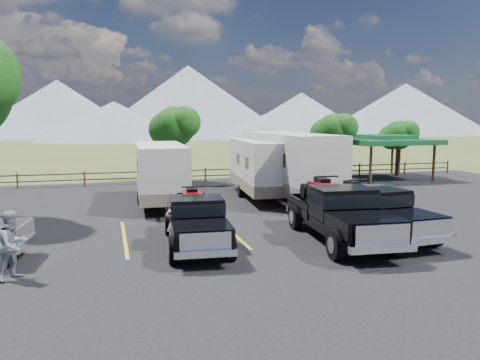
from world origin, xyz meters
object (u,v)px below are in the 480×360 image
object	(u,v)px
rig_left	(196,219)
trailer_right	(290,165)
person_a	(175,222)
rig_right	(375,210)
trailer_left	(161,173)
trailer_center	(261,168)
pavilion	(383,141)
rig_center	(339,211)
person_b	(13,245)

from	to	relation	value
rig_left	trailer_right	world-z (taller)	trailer_right
person_a	rig_right	bearing A→B (deg)	166.34
rig_right	trailer_right	world-z (taller)	trailer_right
trailer_left	trailer_center	world-z (taller)	trailer_center
pavilion	trailer_left	size ratio (longest dim) A/B	0.70
pavilion	rig_center	bearing A→B (deg)	-127.01
rig_left	rig_right	size ratio (longest dim) A/B	0.97
rig_center	rig_right	xyz separation A→B (m)	(1.64, 0.29, -0.10)
trailer_center	person_a	distance (m)	10.58
trailer_right	person_b	distance (m)	15.28
trailer_center	person_a	world-z (taller)	trailer_center
rig_left	trailer_right	bearing A→B (deg)	54.60
trailer_left	trailer_right	world-z (taller)	trailer_right
trailer_center	trailer_right	bearing A→B (deg)	-41.51
trailer_left	trailer_right	distance (m)	6.79
rig_center	trailer_center	xyz separation A→B (m)	(0.25, 9.57, 0.60)
person_a	person_b	size ratio (longest dim) A/B	0.87
rig_right	trailer_right	bearing A→B (deg)	88.26
rig_right	pavilion	bearing A→B (deg)	53.31
person_b	rig_center	bearing A→B (deg)	-44.45
trailer_left	trailer_right	xyz separation A→B (m)	(6.76, -0.57, 0.26)
trailer_left	trailer_right	size ratio (longest dim) A/B	0.86
rig_center	trailer_left	xyz separation A→B (m)	(-5.33, 8.89, 0.55)
rig_right	trailer_right	distance (m)	8.08
rig_left	trailer_center	xyz separation A→B (m)	(5.28, 8.85, 0.74)
rig_left	trailer_left	distance (m)	8.20
rig_right	trailer_center	distance (m)	9.42
rig_right	trailer_right	size ratio (longest dim) A/B	0.59
person_a	person_b	world-z (taller)	person_b
pavilion	rig_left	world-z (taller)	pavilion
pavilion	rig_center	world-z (taller)	pavilion
rig_right	trailer_center	bearing A→B (deg)	95.24
trailer_right	rig_left	bearing A→B (deg)	-131.86
person_a	trailer_center	bearing A→B (deg)	-133.58
trailer_left	trailer_right	bearing A→B (deg)	-2.19
person_b	trailer_right	bearing A→B (deg)	-12.48
pavilion	rig_center	size ratio (longest dim) A/B	0.93
pavilion	person_a	xyz separation A→B (m)	(-17.36, -14.51, -1.92)
rig_right	person_a	xyz separation A→B (m)	(-7.38, 0.61, -0.13)
person_b	trailer_center	bearing A→B (deg)	-6.00
rig_center	trailer_center	bearing A→B (deg)	93.85
rig_center	rig_right	size ratio (longest dim) A/B	1.11
person_b	person_a	bearing A→B (deg)	-26.42
pavilion	trailer_center	world-z (taller)	pavilion
rig_right	trailer_center	xyz separation A→B (m)	(-1.39, 9.29, 0.70)
trailer_left	rig_left	bearing A→B (deg)	-85.23
pavilion	rig_left	distance (m)	22.27
trailer_center	person_a	size ratio (longest dim) A/B	5.55
rig_center	trailer_right	size ratio (longest dim) A/B	0.65
trailer_left	trailer_center	bearing A→B (deg)	9.66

